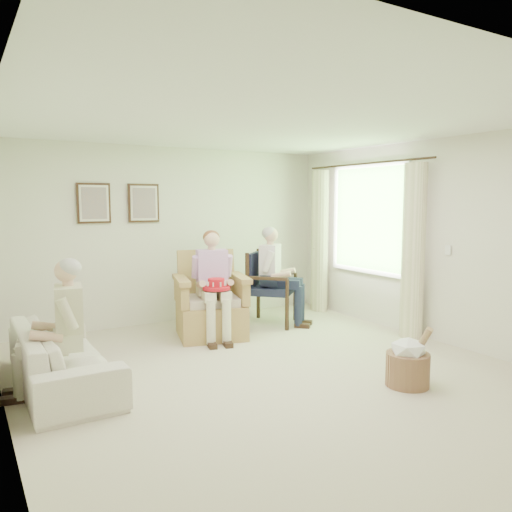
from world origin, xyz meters
name	(u,v)px	position (x,y,z in m)	size (l,w,h in m)	color
floor	(272,373)	(0.00, 0.00, 0.00)	(5.50, 5.50, 0.00)	beige
back_wall	(173,235)	(0.00, 2.75, 1.30)	(5.00, 0.04, 2.60)	silver
left_wall	(0,268)	(-2.50, 0.00, 1.30)	(0.04, 5.50, 2.60)	silver
right_wall	(436,241)	(2.50, 0.00, 1.30)	(0.04, 5.50, 2.60)	silver
ceiling	(273,122)	(0.00, 0.00, 2.60)	(5.00, 5.50, 0.02)	white
window	(369,216)	(2.46, 1.20, 1.58)	(0.13, 2.50, 1.63)	#2D6B23
curtain_left	(413,252)	(2.33, 0.22, 1.15)	(0.34, 0.34, 2.30)	beige
curtain_right	(320,241)	(2.33, 2.18, 1.15)	(0.34, 0.34, 2.30)	beige
framed_print_left	(94,203)	(-1.15, 2.71, 1.78)	(0.45, 0.05, 0.55)	#382114
framed_print_right	(144,203)	(-0.45, 2.71, 1.78)	(0.45, 0.05, 0.55)	#382114
wicker_armchair	(210,309)	(0.09, 1.68, 0.36)	(0.89, 0.88, 1.14)	#A98A4F
wood_armchair	(269,284)	(1.16, 1.90, 0.57)	(0.68, 0.64, 1.05)	black
sofa	(62,356)	(-1.95, 0.79, 0.29)	(0.79, 2.01, 0.59)	silver
person_wicker	(214,276)	(0.09, 1.53, 0.83)	(0.40, 0.63, 1.40)	beige
person_dark	(275,268)	(1.16, 1.73, 0.84)	(0.40, 0.63, 1.41)	#191F38
person_sofa	(66,320)	(-1.95, 0.53, 0.71)	(0.42, 0.62, 1.25)	beige
red_hat	(216,285)	(0.02, 1.34, 0.74)	(0.35, 0.35, 0.14)	red
hatbox	(408,362)	(0.95, -0.98, 0.24)	(0.55, 0.55, 0.62)	tan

